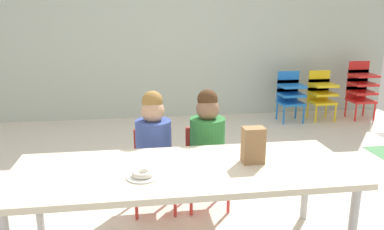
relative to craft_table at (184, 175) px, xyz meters
The scene contains 11 objects.
ground_plane 0.79m from the craft_table, 71.09° to the left, with size 6.56×5.56×0.02m.
back_wall 3.40m from the craft_table, 86.87° to the left, with size 6.56×0.10×2.44m, color #B2C1B7.
craft_table is the anchor object (origin of this frame).
seated_child_near_camera 0.61m from the craft_table, 104.14° to the left, with size 0.32×0.31×0.92m.
seated_child_middle_seat 0.64m from the craft_table, 67.23° to the left, with size 0.33×0.33×0.92m.
kid_chair_blue_stack 3.36m from the craft_table, 57.17° to the left, with size 0.32×0.30×0.68m.
kid_chair_yellow_stack 3.62m from the craft_table, 51.10° to the left, with size 0.32×0.30×0.68m.
kid_chair_red_stack 4.01m from the craft_table, 44.62° to the left, with size 0.32×0.30×0.80m.
paper_bag_brown 0.45m from the craft_table, ahead, with size 0.13×0.09×0.22m, color #9E754C.
paper_plate_near_edge 0.26m from the craft_table, 157.37° to the right, with size 0.18×0.18×0.01m, color white.
donut_powdered_on_plate 0.27m from the craft_table, 157.37° to the right, with size 0.12×0.12×0.03m, color white.
Camera 1 is at (-0.43, -2.60, 1.46)m, focal length 35.66 mm.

